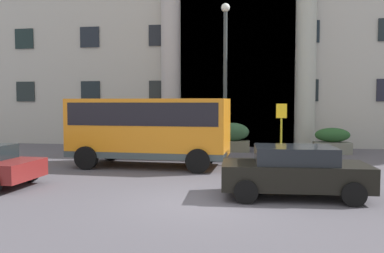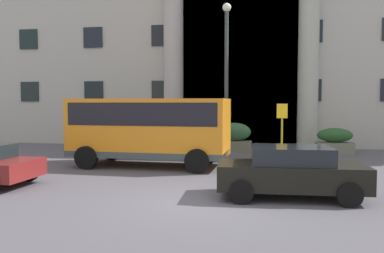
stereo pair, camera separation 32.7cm
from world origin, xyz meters
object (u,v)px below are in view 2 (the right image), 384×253
Objects in this scene: hedge_planter_west at (101,137)px; lamppost_plaza_centre at (226,68)px; hedge_planter_east at (335,141)px; bus_stop_sign at (282,127)px; orange_minibus at (150,126)px; hedge_planter_far_west at (234,138)px; parked_sedan_far at (291,171)px.

lamppost_plaza_centre is at bearing -12.00° from hedge_planter_west.
lamppost_plaza_centre is (-5.26, -1.91, 3.58)m from hedge_planter_east.
bus_stop_sign reaches higher than hedge_planter_east.
orange_minibus is at bearing -164.47° from bus_stop_sign.
lamppost_plaza_centre is at bearing 51.93° from orange_minibus.
hedge_planter_far_west is 0.25× the size of lamppost_plaza_centre.
lamppost_plaza_centre is (6.87, -1.46, 3.51)m from hedge_planter_west.
orange_minibus is 4.37× the size of hedge_planter_west.
hedge_planter_east is 10.16m from parked_sedan_far.
hedge_planter_east is 6.64m from lamppost_plaza_centre.
orange_minibus is 6.32m from hedge_planter_west.
orange_minibus is 1.59× the size of parked_sedan_far.
hedge_planter_far_west is 10.10m from parked_sedan_far.
hedge_planter_west is (-12.13, -0.45, 0.07)m from hedge_planter_east.
hedge_planter_west is at bearing 132.55° from parked_sedan_far.
bus_stop_sign is 4.51m from hedge_planter_far_west.
bus_stop_sign reaches higher than parked_sedan_far.
hedge_planter_east is 5.01m from hedge_planter_far_west.
orange_minibus is at bearing -119.88° from hedge_planter_far_west.
bus_stop_sign is 4.05m from lamppost_plaza_centre.
hedge_planter_west reaches higher than hedge_planter_east.
hedge_planter_far_west is 7.14m from hedge_planter_west.
bus_stop_sign reaches higher than hedge_planter_west.
lamppost_plaza_centre is at bearing -97.03° from hedge_planter_far_west.
hedge_planter_east is at bearing -1.17° from hedge_planter_far_west.
orange_minibus is at bearing -147.22° from hedge_planter_east.
hedge_planter_far_west reaches higher than hedge_planter_east.
bus_stop_sign is at bearing -59.67° from hedge_planter_far_west.
parked_sedan_far is at bearing -106.17° from hedge_planter_east.
hedge_planter_far_west is (3.04, 5.29, -0.90)m from orange_minibus.
hedge_planter_east is 1.24× the size of hedge_planter_west.
hedge_planter_west reaches higher than parked_sedan_far.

